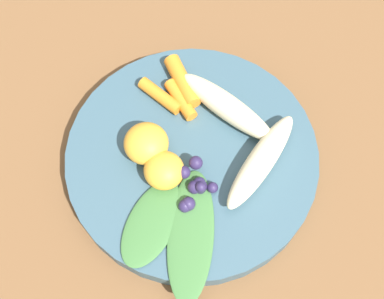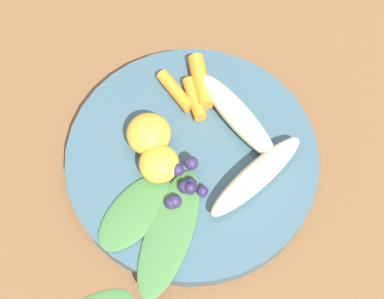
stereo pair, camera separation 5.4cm
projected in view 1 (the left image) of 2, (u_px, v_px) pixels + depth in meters
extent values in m
plane|color=brown|center=(192.00, 163.00, 0.57)|extent=(2.40, 2.40, 0.00)
cylinder|color=#385666|center=(192.00, 158.00, 0.56)|extent=(0.27, 0.27, 0.03)
ellipsoid|color=beige|center=(227.00, 107.00, 0.55)|extent=(0.10, 0.11, 0.03)
ellipsoid|color=beige|center=(261.00, 161.00, 0.53)|extent=(0.11, 0.11, 0.03)
ellipsoid|color=#F4A833|center=(164.00, 170.00, 0.52)|extent=(0.04, 0.04, 0.03)
ellipsoid|color=#F4A833|center=(146.00, 143.00, 0.53)|extent=(0.05, 0.05, 0.03)
cylinder|color=orange|center=(182.00, 81.00, 0.57)|extent=(0.03, 0.07, 0.02)
cylinder|color=orange|center=(177.00, 100.00, 0.56)|extent=(0.03, 0.05, 0.01)
cylinder|color=orange|center=(160.00, 96.00, 0.57)|extent=(0.04, 0.05, 0.01)
sphere|color=#2D234C|center=(188.00, 204.00, 0.51)|extent=(0.01, 0.01, 0.01)
sphere|color=#2D234C|center=(196.00, 187.00, 0.52)|extent=(0.01, 0.01, 0.01)
sphere|color=#2D234C|center=(202.00, 183.00, 0.52)|extent=(0.01, 0.01, 0.01)
sphere|color=#2D234C|center=(185.00, 206.00, 0.51)|extent=(0.01, 0.01, 0.01)
sphere|color=#2D234C|center=(200.00, 162.00, 0.52)|extent=(0.01, 0.01, 0.01)
sphere|color=#2D234C|center=(184.00, 172.00, 0.52)|extent=(0.01, 0.01, 0.01)
sphere|color=#2D234C|center=(194.00, 187.00, 0.52)|extent=(0.01, 0.01, 0.01)
sphere|color=#2D234C|center=(197.00, 188.00, 0.51)|extent=(0.01, 0.01, 0.01)
sphere|color=#2D234C|center=(212.00, 188.00, 0.52)|extent=(0.01, 0.01, 0.01)
sphere|color=#2D234C|center=(199.00, 189.00, 0.52)|extent=(0.01, 0.01, 0.01)
ellipsoid|color=#3D7038|center=(152.00, 223.00, 0.51)|extent=(0.10, 0.11, 0.00)
ellipsoid|color=#3D7038|center=(191.00, 235.00, 0.51)|extent=(0.08, 0.14, 0.00)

